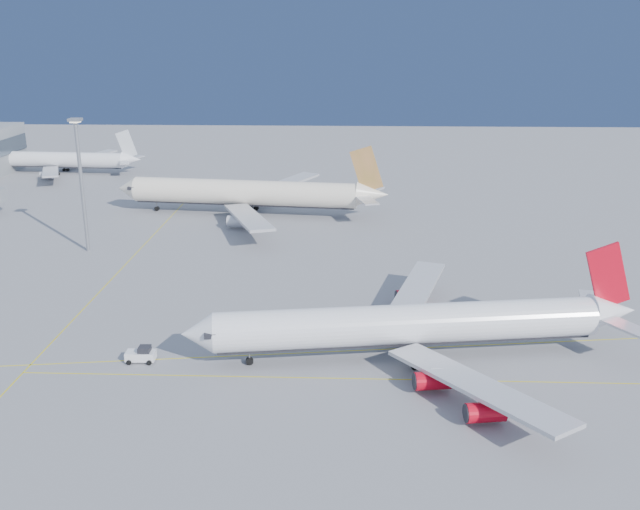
{
  "coord_description": "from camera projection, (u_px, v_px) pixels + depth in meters",
  "views": [
    {
      "loc": [
        4.52,
        -101.25,
        45.38
      ],
      "look_at": [
        -0.14,
        19.29,
        7.0
      ],
      "focal_mm": 40.0,
      "sensor_mm": 36.0,
      "label": 1
    }
  ],
  "objects": [
    {
      "name": "taxiway_lines",
      "position": [
        228.0,
        318.0,
        116.92
      ],
      "size": [
        118.86,
        140.0,
        0.02
      ],
      "color": "#D0C30B",
      "rests_on": "ground"
    },
    {
      "name": "ground",
      "position": [
        316.0,
        336.0,
        110.34
      ],
      "size": [
        500.0,
        500.0,
        0.0
      ],
      "primitive_type": "plane",
      "color": "slate",
      "rests_on": "ground"
    },
    {
      "name": "pushback_tug",
      "position": [
        141.0,
        355.0,
        101.46
      ],
      "size": [
        4.16,
        2.59,
        2.32
      ],
      "rotation": [
        0.0,
        0.0,
        0.02
      ],
      "color": "white",
      "rests_on": "ground"
    },
    {
      "name": "airliner_virgin",
      "position": [
        417.0,
        325.0,
        101.96
      ],
      "size": [
        66.36,
        59.07,
        16.4
      ],
      "rotation": [
        0.0,
        0.0,
        0.15
      ],
      "color": "white",
      "rests_on": "ground"
    },
    {
      "name": "airliner_etihad",
      "position": [
        250.0,
        193.0,
        180.61
      ],
      "size": [
        70.53,
        64.77,
        18.41
      ],
      "rotation": [
        0.0,
        0.0,
        -0.11
      ],
      "color": "beige",
      "rests_on": "ground"
    },
    {
      "name": "airliner_third",
      "position": [
        61.0,
        160.0,
        233.07
      ],
      "size": [
        54.62,
        50.26,
        14.65
      ],
      "rotation": [
        0.0,
        0.0,
        -0.07
      ],
      "color": "white",
      "rests_on": "ground"
    },
    {
      "name": "light_mast",
      "position": [
        81.0,
        174.0,
        147.47
      ],
      "size": [
        2.43,
        2.43,
        28.11
      ],
      "color": "gray",
      "rests_on": "ground"
    }
  ]
}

